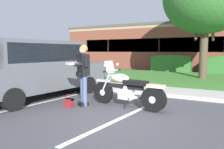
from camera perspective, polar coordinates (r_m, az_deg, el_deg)
ground_plane at (r=5.24m, az=1.41°, el=-10.82°), size 140.00×140.00×0.00m
curb_strip at (r=7.65m, az=10.66°, el=-4.99°), size 60.00×0.20×0.12m
concrete_walk at (r=8.46m, az=12.43°, el=-4.10°), size 60.00×1.50×0.08m
grass_lawn at (r=12.54m, az=17.80°, el=-0.95°), size 60.00×6.97×0.06m
stall_stripe_0 at (r=6.89m, az=-17.29°, el=-6.89°), size 0.64×4.38×0.01m
stall_stripe_1 at (r=5.33m, az=4.31°, el=-10.49°), size 0.64×4.38×0.01m
motorcycle at (r=5.91m, az=4.56°, el=-4.00°), size 2.24×0.82×1.26m
rider_person at (r=6.06m, az=-7.72°, el=1.17°), size 0.60×0.67×1.70m
handbag at (r=6.08m, az=-11.35°, el=-7.12°), size 0.28×0.13×0.36m
parked_suv_adjacent at (r=7.58m, az=-19.04°, el=1.51°), size 2.46×5.02×1.86m
hedge_left at (r=16.47m, az=15.29°, el=2.95°), size 2.84×0.90×1.24m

